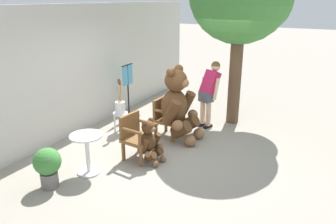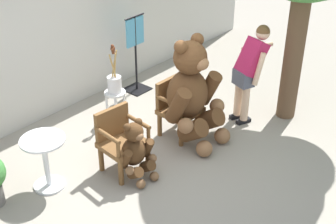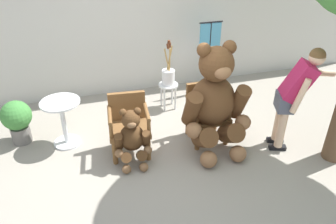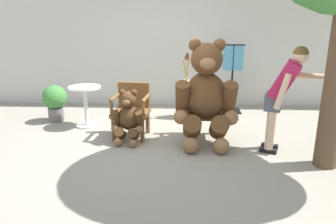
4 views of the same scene
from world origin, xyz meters
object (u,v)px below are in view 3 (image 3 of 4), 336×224
object	(u,v)px
teddy_bear_small	(132,138)
brush_bucket	(168,75)
wooden_chair_right	(206,111)
person_visitor	(295,92)
potted_plant	(17,119)
white_stool	(168,90)
clothing_display_stand	(209,56)
wooden_chair_left	(129,123)
teddy_bear_large	(215,100)
round_side_table	(63,118)

from	to	relation	value
teddy_bear_small	brush_bucket	size ratio (longest dim) A/B	1.07
wooden_chair_right	person_visitor	bearing A→B (deg)	-28.70
person_visitor	potted_plant	distance (m)	3.98
white_stool	clothing_display_stand	bearing A→B (deg)	24.60
white_stool	wooden_chair_left	bearing A→B (deg)	-130.83
teddy_bear_large	round_side_table	xyz separation A→B (m)	(-2.06, 0.70, -0.33)
person_visitor	brush_bucket	distance (m)	2.09
wooden_chair_right	teddy_bear_small	world-z (taller)	wooden_chair_right
wooden_chair_right	teddy_bear_small	distance (m)	1.22
white_stool	brush_bucket	bearing A→B (deg)	-57.45
person_visitor	white_stool	world-z (taller)	person_visitor
person_visitor	clothing_display_stand	xyz separation A→B (m)	(-0.40, 2.02, -0.19)
teddy_bear_large	brush_bucket	world-z (taller)	teddy_bear_large
wooden_chair_right	white_stool	bearing A→B (deg)	105.06
round_side_table	clothing_display_stand	size ratio (longest dim) A/B	0.53
wooden_chair_left	round_side_table	world-z (taller)	wooden_chair_left
brush_bucket	round_side_table	size ratio (longest dim) A/B	1.09
person_visitor	white_stool	xyz separation A→B (m)	(-1.32, 1.60, -0.56)
brush_bucket	teddy_bear_large	bearing A→B (deg)	-78.01
wooden_chair_left	clothing_display_stand	xyz separation A→B (m)	(1.81, 1.46, 0.26)
teddy_bear_small	clothing_display_stand	xyz separation A→B (m)	(1.83, 1.74, 0.31)
potted_plant	wooden_chair_left	bearing A→B (deg)	-24.01
round_side_table	person_visitor	bearing A→B (deg)	-17.94
white_stool	potted_plant	world-z (taller)	potted_plant
wooden_chair_left	person_visitor	xyz separation A→B (m)	(2.21, -0.57, 0.45)
wooden_chair_left	brush_bucket	world-z (taller)	brush_bucket
wooden_chair_left	teddy_bear_large	bearing A→B (deg)	-12.84
teddy_bear_small	round_side_table	distance (m)	1.13
wooden_chair_left	white_stool	world-z (taller)	wooden_chair_left
potted_plant	clothing_display_stand	xyz separation A→B (m)	(3.35, 0.77, 0.32)
teddy_bear_small	round_side_table	size ratio (longest dim) A/B	1.16
teddy_bear_small	round_side_table	world-z (taller)	teddy_bear_small
potted_plant	clothing_display_stand	world-z (taller)	clothing_display_stand
person_visitor	white_stool	distance (m)	2.15
white_stool	brush_bucket	world-z (taller)	brush_bucket
wooden_chair_right	teddy_bear_large	size ratio (longest dim) A/B	0.54
round_side_table	wooden_chair_left	bearing A→B (deg)	-26.16
wooden_chair_right	brush_bucket	distance (m)	1.08
potted_plant	clothing_display_stand	bearing A→B (deg)	12.99
teddy_bear_large	person_visitor	xyz separation A→B (m)	(1.04, -0.30, 0.13)
wooden_chair_left	white_stool	bearing A→B (deg)	49.17
brush_bucket	round_side_table	xyz separation A→B (m)	(-1.78, -0.60, -0.18)
teddy_bear_large	person_visitor	world-z (taller)	teddy_bear_large
wooden_chair_left	potted_plant	size ratio (longest dim) A/B	1.26
teddy_bear_small	brush_bucket	bearing A→B (deg)	55.55
wooden_chair_left	teddy_bear_small	bearing A→B (deg)	-92.20
person_visitor	potted_plant	size ratio (longest dim) A/B	2.25
teddy_bear_large	potted_plant	size ratio (longest dim) A/B	2.34
wooden_chair_right	brush_bucket	world-z (taller)	brush_bucket
brush_bucket	person_visitor	bearing A→B (deg)	-50.61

